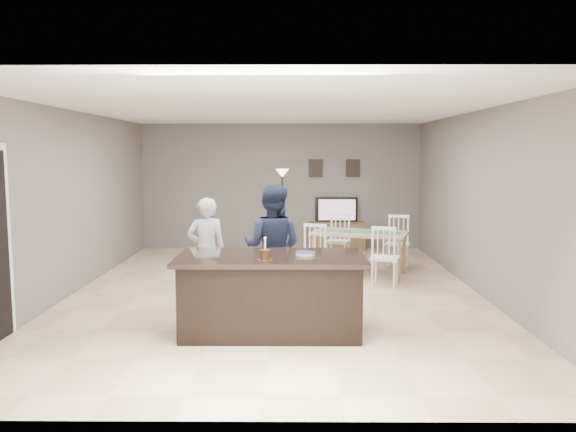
{
  "coord_description": "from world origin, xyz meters",
  "views": [
    {
      "loc": [
        0.24,
        -8.14,
        2.07
      ],
      "look_at": [
        0.18,
        -0.3,
        1.19
      ],
      "focal_mm": 35.0,
      "sensor_mm": 36.0,
      "label": 1
    }
  ],
  "objects_px": {
    "kitchen_island": "(271,294)",
    "television": "(337,210)",
    "tv_console": "(337,236)",
    "birthday_cake": "(265,254)",
    "plate_stack": "(305,254)",
    "dining_table": "(360,239)",
    "man": "(272,247)",
    "floor_lamp": "(282,189)",
    "woman": "(206,250)"
  },
  "relations": [
    {
      "from": "tv_console",
      "to": "floor_lamp",
      "type": "relative_size",
      "value": 0.68
    },
    {
      "from": "woman",
      "to": "floor_lamp",
      "type": "distance_m",
      "value": 3.72
    },
    {
      "from": "birthday_cake",
      "to": "dining_table",
      "type": "xyz_separation_m",
      "value": [
        1.45,
        3.34,
        -0.35
      ]
    },
    {
      "from": "woman",
      "to": "man",
      "type": "xyz_separation_m",
      "value": [
        0.93,
        -0.36,
        0.1
      ]
    },
    {
      "from": "kitchen_island",
      "to": "television",
      "type": "relative_size",
      "value": 2.35
    },
    {
      "from": "plate_stack",
      "to": "woman",
      "type": "bearing_deg",
      "value": 135.65
    },
    {
      "from": "plate_stack",
      "to": "dining_table",
      "type": "xyz_separation_m",
      "value": [
        0.99,
        3.06,
        -0.31
      ]
    },
    {
      "from": "tv_console",
      "to": "birthday_cake",
      "type": "height_order",
      "value": "birthday_cake"
    },
    {
      "from": "kitchen_island",
      "to": "television",
      "type": "height_order",
      "value": "television"
    },
    {
      "from": "birthday_cake",
      "to": "plate_stack",
      "type": "distance_m",
      "value": 0.53
    },
    {
      "from": "birthday_cake",
      "to": "plate_stack",
      "type": "xyz_separation_m",
      "value": [
        0.45,
        0.28,
        -0.04
      ]
    },
    {
      "from": "kitchen_island",
      "to": "man",
      "type": "relative_size",
      "value": 1.29
    },
    {
      "from": "tv_console",
      "to": "television",
      "type": "xyz_separation_m",
      "value": [
        0.0,
        0.07,
        0.56
      ]
    },
    {
      "from": "tv_console",
      "to": "plate_stack",
      "type": "distance_m",
      "value": 5.63
    },
    {
      "from": "kitchen_island",
      "to": "man",
      "type": "xyz_separation_m",
      "value": [
        -0.02,
        0.99,
        0.38
      ]
    },
    {
      "from": "birthday_cake",
      "to": "plate_stack",
      "type": "bearing_deg",
      "value": 31.64
    },
    {
      "from": "tv_console",
      "to": "floor_lamp",
      "type": "bearing_deg",
      "value": -148.94
    },
    {
      "from": "kitchen_island",
      "to": "floor_lamp",
      "type": "height_order",
      "value": "floor_lamp"
    },
    {
      "from": "man",
      "to": "floor_lamp",
      "type": "height_order",
      "value": "floor_lamp"
    },
    {
      "from": "man",
      "to": "dining_table",
      "type": "bearing_deg",
      "value": -108.87
    },
    {
      "from": "tv_console",
      "to": "dining_table",
      "type": "bearing_deg",
      "value": -85.61
    },
    {
      "from": "tv_console",
      "to": "television",
      "type": "relative_size",
      "value": 1.31
    },
    {
      "from": "tv_console",
      "to": "birthday_cake",
      "type": "relative_size",
      "value": 4.75
    },
    {
      "from": "television",
      "to": "man",
      "type": "distance_m",
      "value": 4.81
    },
    {
      "from": "kitchen_island",
      "to": "dining_table",
      "type": "xyz_separation_m",
      "value": [
        1.39,
        3.1,
        0.16
      ]
    },
    {
      "from": "kitchen_island",
      "to": "tv_console",
      "type": "relative_size",
      "value": 1.79
    },
    {
      "from": "television",
      "to": "birthday_cake",
      "type": "xyz_separation_m",
      "value": [
        -1.26,
        -5.89,
        0.1
      ]
    },
    {
      "from": "plate_stack",
      "to": "dining_table",
      "type": "bearing_deg",
      "value": 72.05
    },
    {
      "from": "kitchen_island",
      "to": "dining_table",
      "type": "relative_size",
      "value": 1.0
    },
    {
      "from": "man",
      "to": "dining_table",
      "type": "height_order",
      "value": "man"
    },
    {
      "from": "kitchen_island",
      "to": "man",
      "type": "height_order",
      "value": "man"
    },
    {
      "from": "floor_lamp",
      "to": "woman",
      "type": "bearing_deg",
      "value": -105.77
    },
    {
      "from": "birthday_cake",
      "to": "floor_lamp",
      "type": "xyz_separation_m",
      "value": [
        0.1,
        5.12,
        0.4
      ]
    },
    {
      "from": "birthday_cake",
      "to": "floor_lamp",
      "type": "height_order",
      "value": "floor_lamp"
    },
    {
      "from": "kitchen_island",
      "to": "plate_stack",
      "type": "bearing_deg",
      "value": 4.84
    },
    {
      "from": "woman",
      "to": "plate_stack",
      "type": "xyz_separation_m",
      "value": [
        1.35,
        -1.32,
        0.19
      ]
    },
    {
      "from": "birthday_cake",
      "to": "tv_console",
      "type": "bearing_deg",
      "value": 77.81
    },
    {
      "from": "kitchen_island",
      "to": "floor_lamp",
      "type": "distance_m",
      "value": 4.96
    },
    {
      "from": "man",
      "to": "kitchen_island",
      "type": "bearing_deg",
      "value": 106.09
    },
    {
      "from": "woman",
      "to": "floor_lamp",
      "type": "bearing_deg",
      "value": -122.34
    },
    {
      "from": "tv_console",
      "to": "woman",
      "type": "xyz_separation_m",
      "value": [
        -2.15,
        -4.22,
        0.43
      ]
    },
    {
      "from": "kitchen_island",
      "to": "plate_stack",
      "type": "height_order",
      "value": "plate_stack"
    },
    {
      "from": "floor_lamp",
      "to": "birthday_cake",
      "type": "bearing_deg",
      "value": -91.13
    },
    {
      "from": "floor_lamp",
      "to": "kitchen_island",
      "type": "bearing_deg",
      "value": -90.53
    },
    {
      "from": "television",
      "to": "dining_table",
      "type": "xyz_separation_m",
      "value": [
        0.19,
        -2.54,
        -0.25
      ]
    },
    {
      "from": "dining_table",
      "to": "floor_lamp",
      "type": "bearing_deg",
      "value": 145.25
    },
    {
      "from": "kitchen_island",
      "to": "floor_lamp",
      "type": "bearing_deg",
      "value": 89.47
    },
    {
      "from": "television",
      "to": "floor_lamp",
      "type": "height_order",
      "value": "floor_lamp"
    },
    {
      "from": "kitchen_island",
      "to": "dining_table",
      "type": "height_order",
      "value": "dining_table"
    },
    {
      "from": "birthday_cake",
      "to": "dining_table",
      "type": "height_order",
      "value": "birthday_cake"
    }
  ]
}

